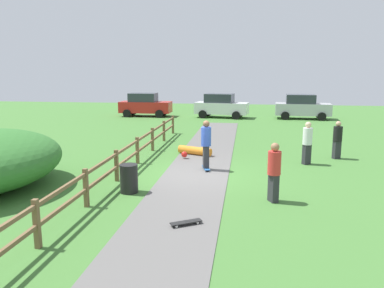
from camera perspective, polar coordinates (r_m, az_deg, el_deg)
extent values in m
plane|color=#427533|center=(14.23, 0.62, -4.48)|extent=(60.00, 60.00, 0.00)
cube|color=#605E5B|center=(14.22, 0.62, -4.44)|extent=(2.40, 28.00, 0.02)
cube|color=brown|center=(9.00, -22.09, -10.95)|extent=(0.12, 0.12, 1.10)
cube|color=brown|center=(11.16, -15.49, -6.31)|extent=(0.12, 0.12, 1.10)
cube|color=brown|center=(13.46, -11.16, -3.17)|extent=(0.12, 0.12, 1.10)
cube|color=brown|center=(15.85, -8.12, -0.94)|extent=(0.12, 0.12, 1.10)
cube|color=brown|center=(18.28, -5.90, 0.70)|extent=(0.12, 0.12, 1.10)
cube|color=brown|center=(20.75, -4.19, 1.95)|extent=(0.12, 0.12, 1.10)
cube|color=brown|center=(23.25, -2.85, 2.93)|extent=(0.12, 0.12, 1.10)
cube|color=brown|center=(14.66, -9.51, -2.15)|extent=(0.08, 18.00, 0.09)
cube|color=brown|center=(14.56, -9.57, -0.43)|extent=(0.08, 18.00, 0.09)
cylinder|color=black|center=(12.18, -9.36, -5.09)|extent=(0.56, 0.56, 0.90)
cube|color=#265999|center=(14.76, 2.08, -3.55)|extent=(0.41, 0.82, 0.02)
cylinder|color=silver|center=(15.02, 1.62, -3.45)|extent=(0.05, 0.07, 0.06)
cylinder|color=silver|center=(15.05, 2.18, -3.43)|extent=(0.05, 0.07, 0.06)
cylinder|color=silver|center=(14.49, 1.97, -3.99)|extent=(0.05, 0.07, 0.06)
cylinder|color=silver|center=(14.51, 2.55, -3.97)|extent=(0.05, 0.07, 0.06)
cube|color=#2D2D33|center=(14.65, 2.09, -1.89)|extent=(0.28, 0.36, 0.85)
cylinder|color=blue|center=(14.50, 2.11, 1.12)|extent=(0.47, 0.47, 0.71)
sphere|color=brown|center=(14.43, 2.12, 3.01)|extent=(0.26, 0.26, 0.26)
cylinder|color=orange|center=(17.33, 0.42, -1.00)|extent=(1.61, 0.93, 0.36)
sphere|color=red|center=(16.56, -1.15, -1.56)|extent=(0.26, 0.26, 0.26)
cube|color=black|center=(9.65, -0.88, -11.53)|extent=(0.79, 0.58, 0.02)
cylinder|color=silver|center=(9.83, 0.49, -11.36)|extent=(0.07, 0.06, 0.06)
cylinder|color=silver|center=(9.71, 0.85, -11.67)|extent=(0.07, 0.06, 0.06)
cylinder|color=silver|center=(9.64, -2.63, -11.84)|extent=(0.07, 0.06, 0.06)
cylinder|color=silver|center=(9.51, -2.31, -12.17)|extent=(0.07, 0.06, 0.06)
cube|color=#2D2D33|center=(17.73, 20.71, -0.83)|extent=(0.38, 0.33, 0.77)
cylinder|color=black|center=(17.61, 20.86, 1.42)|extent=(0.52, 0.52, 0.64)
sphere|color=tan|center=(17.55, 20.96, 2.82)|extent=(0.23, 0.23, 0.23)
cube|color=#2D2D33|center=(16.28, 16.67, -1.49)|extent=(0.38, 0.35, 0.82)
cylinder|color=white|center=(16.14, 16.82, 1.11)|extent=(0.53, 0.53, 0.68)
sphere|color=beige|center=(16.07, 16.91, 2.74)|extent=(0.25, 0.25, 0.25)
cube|color=#2D2D33|center=(11.46, 12.00, -6.42)|extent=(0.32, 0.37, 0.82)
cylinder|color=red|center=(11.26, 12.15, -2.77)|extent=(0.51, 0.51, 0.68)
sphere|color=#9E704C|center=(11.16, 12.25, -0.45)|extent=(0.25, 0.25, 0.25)
cube|color=silver|center=(31.15, 4.43, 5.35)|extent=(4.41, 2.32, 0.90)
cube|color=#2D333D|center=(31.12, 4.09, 6.83)|extent=(2.41, 1.87, 0.70)
cylinder|color=black|center=(31.80, 7.15, 4.60)|extent=(0.67, 0.33, 0.64)
cylinder|color=black|center=(30.08, 6.58, 4.25)|extent=(0.67, 0.33, 0.64)
cylinder|color=black|center=(32.36, 2.41, 4.78)|extent=(0.67, 0.33, 0.64)
cylinder|color=black|center=(30.66, 1.59, 4.45)|extent=(0.67, 0.33, 0.64)
cube|color=red|center=(32.17, -6.90, 5.48)|extent=(4.20, 1.71, 0.90)
cube|color=#2D333D|center=(32.16, -7.28, 6.90)|extent=(2.20, 1.56, 0.70)
cylinder|color=black|center=(32.75, -4.19, 4.84)|extent=(0.64, 0.24, 0.64)
cylinder|color=black|center=(31.04, -4.89, 4.49)|extent=(0.64, 0.24, 0.64)
cylinder|color=black|center=(33.43, -8.74, 4.86)|extent=(0.64, 0.24, 0.64)
cylinder|color=black|center=(31.76, -9.65, 4.52)|extent=(0.64, 0.24, 0.64)
cube|color=#B7B7BC|center=(31.39, 16.14, 5.00)|extent=(4.30, 1.95, 0.90)
cube|color=#2D333D|center=(31.31, 15.85, 6.47)|extent=(2.29, 1.69, 0.70)
cylinder|color=black|center=(32.45, 18.36, 4.25)|extent=(0.65, 0.28, 0.64)
cylinder|color=black|center=(30.71, 18.74, 3.88)|extent=(0.65, 0.28, 0.64)
cylinder|color=black|center=(32.24, 13.58, 4.46)|extent=(0.65, 0.28, 0.64)
cylinder|color=black|center=(30.49, 13.69, 4.10)|extent=(0.65, 0.28, 0.64)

